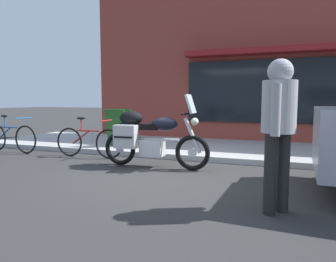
{
  "coord_description": "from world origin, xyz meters",
  "views": [
    {
      "loc": [
        1.85,
        -5.0,
        1.31
      ],
      "look_at": [
        -0.2,
        0.63,
        0.7
      ],
      "focal_mm": 32.84,
      "sensor_mm": 36.0,
      "label": 1
    }
  ],
  "objects_px": {
    "touring_motorcycle": "(148,136)",
    "second_bicycle_by_cafe": "(10,137)",
    "parked_bicycle": "(88,141)",
    "pedestrian_walking": "(279,117)",
    "sandwich_board_sign": "(118,127)"
  },
  "relations": [
    {
      "from": "parked_bicycle",
      "to": "second_bicycle_by_cafe",
      "type": "relative_size",
      "value": 0.98
    },
    {
      "from": "touring_motorcycle",
      "to": "second_bicycle_by_cafe",
      "type": "xyz_separation_m",
      "value": [
        -3.95,
        0.42,
        -0.23
      ]
    },
    {
      "from": "touring_motorcycle",
      "to": "parked_bicycle",
      "type": "distance_m",
      "value": 1.77
    },
    {
      "from": "second_bicycle_by_cafe",
      "to": "sandwich_board_sign",
      "type": "bearing_deg",
      "value": 25.59
    },
    {
      "from": "touring_motorcycle",
      "to": "second_bicycle_by_cafe",
      "type": "bearing_deg",
      "value": 173.94
    },
    {
      "from": "sandwich_board_sign",
      "to": "second_bicycle_by_cafe",
      "type": "relative_size",
      "value": 0.55
    },
    {
      "from": "pedestrian_walking",
      "to": "sandwich_board_sign",
      "type": "bearing_deg",
      "value": 139.84
    },
    {
      "from": "pedestrian_walking",
      "to": "sandwich_board_sign",
      "type": "relative_size",
      "value": 1.86
    },
    {
      "from": "sandwich_board_sign",
      "to": "second_bicycle_by_cafe",
      "type": "height_order",
      "value": "sandwich_board_sign"
    },
    {
      "from": "touring_motorcycle",
      "to": "pedestrian_walking",
      "type": "bearing_deg",
      "value": -35.85
    },
    {
      "from": "touring_motorcycle",
      "to": "parked_bicycle",
      "type": "bearing_deg",
      "value": 164.19
    },
    {
      "from": "touring_motorcycle",
      "to": "parked_bicycle",
      "type": "relative_size",
      "value": 1.28
    },
    {
      "from": "parked_bicycle",
      "to": "pedestrian_walking",
      "type": "xyz_separation_m",
      "value": [
        4.06,
        -2.19,
        0.75
      ]
    },
    {
      "from": "pedestrian_walking",
      "to": "sandwich_board_sign",
      "type": "xyz_separation_m",
      "value": [
        -3.9,
        3.29,
        -0.52
      ]
    },
    {
      "from": "touring_motorcycle",
      "to": "pedestrian_walking",
      "type": "height_order",
      "value": "pedestrian_walking"
    }
  ]
}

